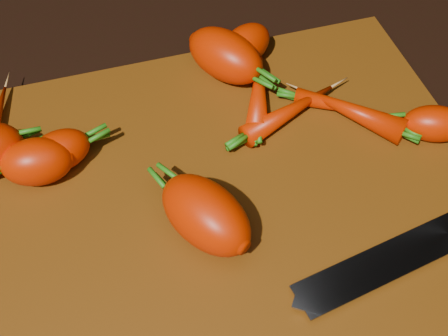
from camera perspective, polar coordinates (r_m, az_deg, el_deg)
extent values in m
cube|color=black|center=(0.61, 0.27, -2.75)|extent=(2.00, 2.00, 0.01)
cube|color=#6B3608|center=(0.60, 0.27, -2.13)|extent=(0.50, 0.40, 0.01)
ellipsoid|color=#C52100|center=(0.62, -16.75, 0.55)|extent=(0.07, 0.05, 0.05)
ellipsoid|color=#C52100|center=(0.69, 0.13, 10.25)|extent=(0.10, 0.11, 0.05)
ellipsoid|color=#C52100|center=(0.55, -1.67, -4.28)|extent=(0.10, 0.11, 0.06)
ellipsoid|color=#C52100|center=(0.71, 1.95, 11.16)|extent=(0.08, 0.07, 0.04)
ellipsoid|color=#C52100|center=(0.62, -14.83, 1.52)|extent=(0.07, 0.05, 0.04)
ellipsoid|color=#C52100|center=(0.66, 18.75, 3.86)|extent=(0.07, 0.06, 0.04)
ellipsoid|color=#C52100|center=(0.67, 3.19, 7.22)|extent=(0.06, 0.12, 0.02)
ellipsoid|color=#C52100|center=(0.67, 11.14, 5.50)|extent=(0.10, 0.08, 0.02)
ellipsoid|color=#C52100|center=(0.66, 11.77, 5.06)|extent=(0.09, 0.10, 0.03)
ellipsoid|color=#C52100|center=(0.65, 6.03, 5.18)|extent=(0.12, 0.06, 0.02)
cube|color=gray|center=(0.53, 6.93, -12.18)|extent=(0.20, 0.07, 0.00)
cube|color=gray|center=(0.57, 15.83, -7.72)|extent=(0.02, 0.03, 0.01)
cylinder|color=#B2B2B7|center=(0.59, 19.41, -5.53)|extent=(0.01, 0.01, 0.00)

